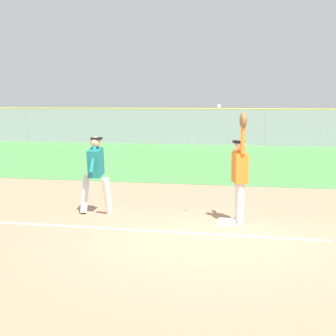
{
  "coord_description": "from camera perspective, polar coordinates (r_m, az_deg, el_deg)",
  "views": [
    {
      "loc": [
        1.38,
        -9.7,
        2.54
      ],
      "look_at": [
        -1.22,
        1.92,
        1.05
      ],
      "focal_mm": 59.19,
      "sensor_mm": 36.0,
      "label": 1
    }
  ],
  "objects": [
    {
      "name": "ground_plane",
      "position": [
        10.12,
        4.41,
        -7.42
      ],
      "size": [
        71.93,
        71.93,
        0.0
      ],
      "primitive_type": "plane",
      "color": "tan"
    },
    {
      "name": "outfield_grass",
      "position": [
        23.42,
        9.15,
        0.83
      ],
      "size": [
        55.93,
        14.34,
        0.01
      ],
      "primitive_type": "cube",
      "color": "#4C8C47",
      "rests_on": "ground_plane"
    },
    {
      "name": "chalk_foul_line",
      "position": [
        11.73,
        -14.35,
        -5.57
      ],
      "size": [
        12.0,
        0.24,
        0.01
      ],
      "primitive_type": "cube",
      "rotation": [
        0.0,
        0.0,
        -0.01
      ],
      "color": "white",
      "rests_on": "ground_plane"
    },
    {
      "name": "first_base",
      "position": [
        11.43,
        6.08,
        -5.54
      ],
      "size": [
        0.4,
        0.4,
        0.08
      ],
      "primitive_type": "cube",
      "rotation": [
        0.0,
        0.0,
        -0.04
      ],
      "color": "white",
      "rests_on": "ground_plane"
    },
    {
      "name": "fielder",
      "position": [
        11.3,
        7.44,
        -0.14
      ],
      "size": [
        0.4,
        0.88,
        2.28
      ],
      "rotation": [
        0.0,
        0.0,
        3.45
      ],
      "color": "silver",
      "rests_on": "ground_plane"
    },
    {
      "name": "runner",
      "position": [
        12.29,
        -7.45,
        -0.14
      ],
      "size": [
        0.75,
        0.84,
        1.72
      ],
      "rotation": [
        0.0,
        0.0,
        0.07
      ],
      "color": "white",
      "rests_on": "ground_plane"
    },
    {
      "name": "baseball",
      "position": [
        11.19,
        5.28,
        6.35
      ],
      "size": [
        0.07,
        0.07,
        0.07
      ],
      "primitive_type": "sphere",
      "color": "white"
    },
    {
      "name": "outfield_fence",
      "position": [
        30.48,
        10.01,
        4.16
      ],
      "size": [
        56.01,
        0.08,
        2.03
      ],
      "color": "#93999E",
      "rests_on": "ground_plane"
    },
    {
      "name": "parked_car_red",
      "position": [
        36.2,
        -2.26,
        4.18
      ],
      "size": [
        4.51,
        2.33,
        1.25
      ],
      "rotation": [
        0.0,
        0.0,
        0.06
      ],
      "color": "#B21E1E",
      "rests_on": "ground_plane"
    },
    {
      "name": "parked_car_silver",
      "position": [
        35.05,
        5.82,
        4.05
      ],
      "size": [
        4.51,
        2.33,
        1.25
      ],
      "rotation": [
        0.0,
        0.0,
        0.06
      ],
      "color": "#B7B7BC",
      "rests_on": "ground_plane"
    },
    {
      "name": "parked_car_green",
      "position": [
        34.6,
        14.04,
        3.83
      ],
      "size": [
        4.5,
        2.32,
        1.25
      ],
      "rotation": [
        0.0,
        0.0,
        -0.06
      ],
      "color": "#1E6B33",
      "rests_on": "ground_plane"
    }
  ]
}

